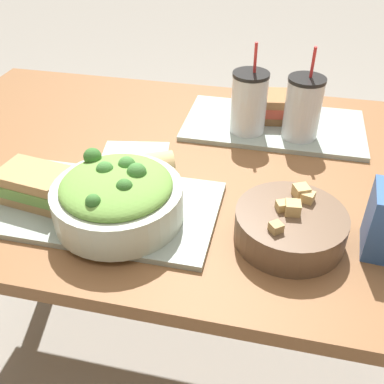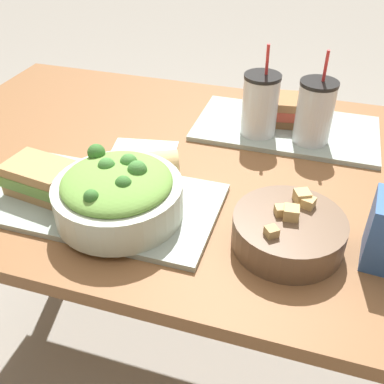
# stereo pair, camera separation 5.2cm
# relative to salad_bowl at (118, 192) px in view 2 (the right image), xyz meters

# --- Properties ---
(ground_plane) EXTENTS (12.00, 12.00, 0.00)m
(ground_plane) POSITION_rel_salad_bowl_xyz_m (0.11, 0.24, -0.83)
(ground_plane) COLOR gray
(dining_table) EXTENTS (1.45, 0.85, 0.77)m
(dining_table) POSITION_rel_salad_bowl_xyz_m (0.11, 0.24, -0.16)
(dining_table) COLOR brown
(dining_table) RESTS_ON ground_plane
(tray_near) EXTENTS (0.45, 0.25, 0.01)m
(tray_near) POSITION_rel_salad_bowl_xyz_m (-0.05, 0.03, -0.05)
(tray_near) COLOR #99A89E
(tray_near) RESTS_ON dining_table
(tray_far) EXTENTS (0.45, 0.25, 0.01)m
(tray_far) POSITION_rel_salad_bowl_xyz_m (0.25, 0.44, -0.05)
(tray_far) COLOR #99A89E
(tray_far) RESTS_ON dining_table
(salad_bowl) EXTENTS (0.24, 0.24, 0.11)m
(salad_bowl) POSITION_rel_salad_bowl_xyz_m (0.00, 0.00, 0.00)
(salad_bowl) COLOR beige
(salad_bowl) RESTS_ON tray_near
(soup_bowl) EXTENTS (0.19, 0.19, 0.08)m
(soup_bowl) POSITION_rel_salad_bowl_xyz_m (0.31, 0.02, -0.03)
(soup_bowl) COLOR brown
(soup_bowl) RESTS_ON dining_table
(sandwich_near) EXTENTS (0.15, 0.11, 0.06)m
(sandwich_near) POSITION_rel_salad_bowl_xyz_m (-0.18, 0.02, -0.02)
(sandwich_near) COLOR tan
(sandwich_near) RESTS_ON tray_near
(baguette_near) EXTENTS (0.17, 0.12, 0.06)m
(baguette_near) POSITION_rel_salad_bowl_xyz_m (-0.00, 0.12, -0.02)
(baguette_near) COLOR tan
(baguette_near) RESTS_ON tray_near
(sandwich_far) EXTENTS (0.15, 0.12, 0.06)m
(sandwich_far) POSITION_rel_salad_bowl_xyz_m (0.22, 0.46, -0.02)
(sandwich_far) COLOR olive
(sandwich_far) RESTS_ON tray_far
(drink_cup_dark) EXTENTS (0.09, 0.09, 0.22)m
(drink_cup_dark) POSITION_rel_salad_bowl_xyz_m (0.19, 0.38, 0.02)
(drink_cup_dark) COLOR silver
(drink_cup_dark) RESTS_ON tray_far
(drink_cup_red) EXTENTS (0.09, 0.09, 0.22)m
(drink_cup_red) POSITION_rel_salad_bowl_xyz_m (0.31, 0.38, 0.02)
(drink_cup_red) COLOR silver
(drink_cup_red) RESTS_ON tray_far
(napkin_folded) EXTENTS (0.17, 0.13, 0.00)m
(napkin_folded) POSITION_rel_salad_bowl_xyz_m (-0.05, 0.23, -0.06)
(napkin_folded) COLOR silver
(napkin_folded) RESTS_ON dining_table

